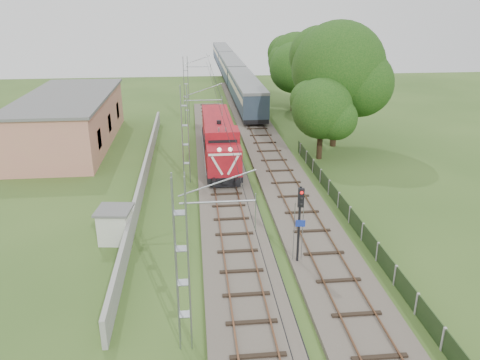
{
  "coord_description": "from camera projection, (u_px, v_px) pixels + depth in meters",
  "views": [
    {
      "loc": [
        -2.35,
        -24.76,
        14.18
      ],
      "look_at": [
        0.84,
        6.15,
        2.2
      ],
      "focal_mm": 35.0,
      "sensor_mm": 36.0,
      "label": 1
    }
  ],
  "objects": [
    {
      "name": "track_main",
      "position": [
        228.0,
        202.0,
        34.73
      ],
      "size": [
        4.2,
        70.0,
        0.45
      ],
      "color": "#6B6054",
      "rests_on": "ground"
    },
    {
      "name": "coach_rake",
      "position": [
        231.0,
        67.0,
        86.22
      ],
      "size": [
        3.14,
        69.91,
        3.62
      ],
      "color": "black",
      "rests_on": "ground"
    },
    {
      "name": "tree_a",
      "position": [
        323.0,
        109.0,
        43.05
      ],
      "size": [
        5.91,
        5.63,
        7.67
      ],
      "color": "#322414",
      "rests_on": "ground"
    },
    {
      "name": "boundary_wall",
      "position": [
        144.0,
        174.0,
        38.55
      ],
      "size": [
        0.25,
        40.0,
        1.5
      ],
      "primitive_type": "cube",
      "color": "#9E9E99",
      "rests_on": "ground"
    },
    {
      "name": "relay_hut",
      "position": [
        115.0,
        225.0,
        29.13
      ],
      "size": [
        2.36,
        2.36,
        2.18
      ],
      "color": "silver",
      "rests_on": "ground"
    },
    {
      "name": "station_building",
      "position": [
        70.0,
        120.0,
        48.2
      ],
      "size": [
        8.4,
        20.4,
        5.22
      ],
      "color": "tan",
      "rests_on": "ground"
    },
    {
      "name": "tree_b",
      "position": [
        340.0,
        70.0,
        45.84
      ],
      "size": [
        9.65,
        9.2,
        12.52
      ],
      "color": "#322414",
      "rests_on": "ground"
    },
    {
      "name": "tree_d",
      "position": [
        297.0,
        61.0,
        63.89
      ],
      "size": [
        7.92,
        7.54,
        10.27
      ],
      "color": "#322414",
      "rests_on": "ground"
    },
    {
      "name": "ground",
      "position": [
        237.0,
        251.0,
        28.3
      ],
      "size": [
        140.0,
        140.0,
        0.0
      ],
      "primitive_type": "plane",
      "color": "#324F1D",
      "rests_on": "ground"
    },
    {
      "name": "fence",
      "position": [
        350.0,
        215.0,
        31.64
      ],
      "size": [
        0.12,
        32.0,
        1.2
      ],
      "color": "black",
      "rests_on": "ground"
    },
    {
      "name": "locomotive",
      "position": [
        219.0,
        139.0,
        43.48
      ],
      "size": [
        2.82,
        16.12,
        4.09
      ],
      "color": "black",
      "rests_on": "ground"
    },
    {
      "name": "track_side",
      "position": [
        267.0,
        148.0,
        47.28
      ],
      "size": [
        4.2,
        80.0,
        0.45
      ],
      "color": "#6B6054",
      "rests_on": "ground"
    },
    {
      "name": "signal_post",
      "position": [
        300.0,
        213.0,
        25.49
      ],
      "size": [
        0.53,
        0.42,
        4.84
      ],
      "color": "black",
      "rests_on": "ground"
    },
    {
      "name": "catenary",
      "position": [
        186.0,
        134.0,
        37.7
      ],
      "size": [
        3.31,
        70.0,
        8.0
      ],
      "color": "gray",
      "rests_on": "ground"
    },
    {
      "name": "tree_c",
      "position": [
        295.0,
        68.0,
        62.04
      ],
      "size": [
        7.08,
        6.75,
        9.18
      ],
      "color": "#322414",
      "rests_on": "ground"
    }
  ]
}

